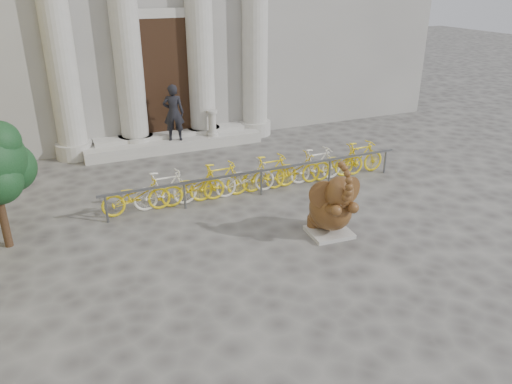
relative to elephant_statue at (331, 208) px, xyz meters
name	(u,v)px	position (x,y,z in m)	size (l,w,h in m)	color
ground	(309,296)	(-1.62, -1.91, -0.68)	(80.00, 80.00, 0.00)	#474442
entrance_steps	(174,143)	(-1.62, 7.49, -0.50)	(6.00, 1.20, 0.36)	#A8A59E
elephant_statue	(331,208)	(0.00, 0.00, 0.00)	(1.26, 1.41, 1.88)	#A8A59E
bike_rack	(257,174)	(-0.52, 2.94, -0.18)	(8.51, 0.53, 1.00)	slate
pedestrian	(174,113)	(-1.62, 7.26, 0.61)	(0.68, 0.45, 1.87)	black
balustrade_post	(212,124)	(-0.32, 7.19, 0.09)	(0.37, 0.37, 0.90)	#A8A59E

